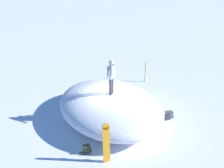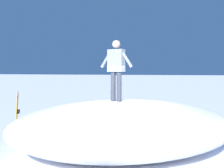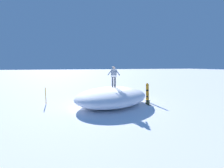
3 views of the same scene
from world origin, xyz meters
The scene contains 7 objects.
ground centered at (0.00, 0.00, 0.00)m, with size 240.00×240.00×0.00m, color white.
snow_mound centered at (-0.24, 0.06, 0.74)m, with size 4.87×6.54×1.48m, color white.
snowboarder_standing centered at (-0.12, -0.13, 2.49)m, with size 0.39×1.03×1.74m.
snowboard_primary_upright centered at (0.00, -3.31, 0.90)m, with size 0.32×0.25×1.73m.
backpack_near centered at (-0.87, -2.88, 0.19)m, with size 0.54×0.41×0.37m.
backpack_far centered at (2.82, 0.24, 0.23)m, with size 0.72×0.43×0.46m.
trail_marker_pole centered at (1.68, 5.34, 0.76)m, with size 0.10×0.10×1.44m.
Camera 1 is at (1.05, -11.51, 6.81)m, focal length 41.10 mm.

